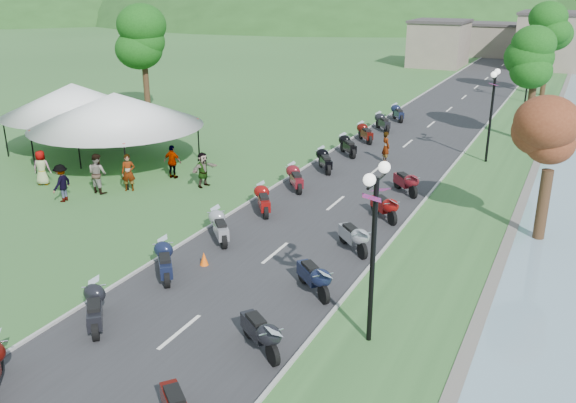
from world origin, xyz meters
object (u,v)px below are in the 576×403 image
at_px(vendor_tent_main, 118,130).
at_px(pedestrian_c, 64,201).
at_px(pedestrian_a, 130,190).
at_px(pedestrian_b, 100,192).

height_order(vendor_tent_main, pedestrian_c, vendor_tent_main).
distance_m(pedestrian_a, pedestrian_c, 3.06).
height_order(vendor_tent_main, pedestrian_a, vendor_tent_main).
height_order(pedestrian_b, pedestrian_c, pedestrian_b).
bearing_deg(pedestrian_b, pedestrian_a, -133.96).
relative_size(pedestrian_a, pedestrian_b, 0.94).
xyz_separation_m(pedestrian_b, pedestrian_c, (-0.63, -1.65, 0.00)).
bearing_deg(pedestrian_c, vendor_tent_main, -173.68).
height_order(pedestrian_a, pedestrian_b, pedestrian_b).
xyz_separation_m(vendor_tent_main, pedestrian_a, (3.18, -3.08, -2.00)).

